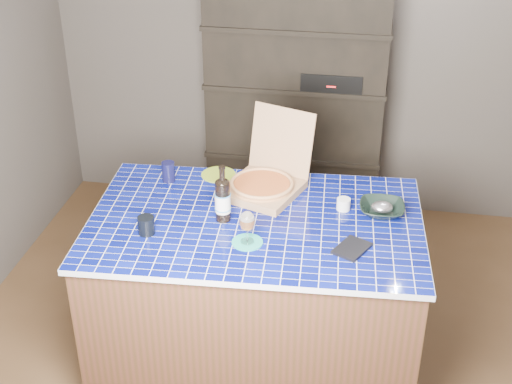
% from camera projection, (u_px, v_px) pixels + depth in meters
% --- Properties ---
extents(room, '(3.50, 3.50, 3.50)m').
position_uv_depth(room, '(260.00, 154.00, 3.44)').
color(room, brown).
rests_on(room, ground).
extents(shelving_unit, '(1.20, 0.41, 1.80)m').
position_uv_depth(shelving_unit, '(296.00, 102.00, 4.92)').
color(shelving_unit, black).
rests_on(shelving_unit, floor).
extents(kitchen_island, '(1.72, 1.14, 0.91)m').
position_uv_depth(kitchen_island, '(256.00, 293.00, 3.78)').
color(kitchen_island, '#46251B').
rests_on(kitchen_island, floor).
extents(pizza_box, '(0.49, 0.54, 0.40)m').
position_uv_depth(pizza_box, '(264.00, 182.00, 3.78)').
color(pizza_box, '#9C6A50').
rests_on(pizza_box, kitchen_island).
extents(mead_bottle, '(0.08, 0.08, 0.30)m').
position_uv_depth(mead_bottle, '(223.00, 199.00, 3.50)').
color(mead_bottle, black).
rests_on(mead_bottle, kitchen_island).
extents(teal_trivet, '(0.15, 0.15, 0.01)m').
position_uv_depth(teal_trivet, '(247.00, 242.00, 3.37)').
color(teal_trivet, '#1B8F7C').
rests_on(teal_trivet, kitchen_island).
extents(wine_glass, '(0.07, 0.07, 0.17)m').
position_uv_depth(wine_glass, '(247.00, 222.00, 3.32)').
color(wine_glass, white).
rests_on(wine_glass, teal_trivet).
extents(tumbler, '(0.08, 0.08, 0.09)m').
position_uv_depth(tumbler, '(146.00, 225.00, 3.43)').
color(tumbler, black).
rests_on(tumbler, kitchen_island).
extents(dvd_case, '(0.19, 0.22, 0.01)m').
position_uv_depth(dvd_case, '(352.00, 248.00, 3.32)').
color(dvd_case, black).
rests_on(dvd_case, kitchen_island).
extents(bowl, '(0.24, 0.24, 0.06)m').
position_uv_depth(bowl, '(382.00, 209.00, 3.59)').
color(bowl, black).
rests_on(bowl, kitchen_island).
extents(foil_contents, '(0.11, 0.09, 0.05)m').
position_uv_depth(foil_contents, '(382.00, 207.00, 3.59)').
color(foil_contents, '#B7B5C1').
rests_on(foil_contents, bowl).
extents(white_jar, '(0.07, 0.07, 0.06)m').
position_uv_depth(white_jar, '(344.00, 204.00, 3.63)').
color(white_jar, silver).
rests_on(white_jar, kitchen_island).
extents(navy_cup, '(0.07, 0.07, 0.11)m').
position_uv_depth(navy_cup, '(168.00, 172.00, 3.88)').
color(navy_cup, black).
rests_on(navy_cup, kitchen_island).
extents(green_trivet, '(0.19, 0.19, 0.01)m').
position_uv_depth(green_trivet, '(218.00, 175.00, 3.97)').
color(green_trivet, olive).
rests_on(green_trivet, kitchen_island).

